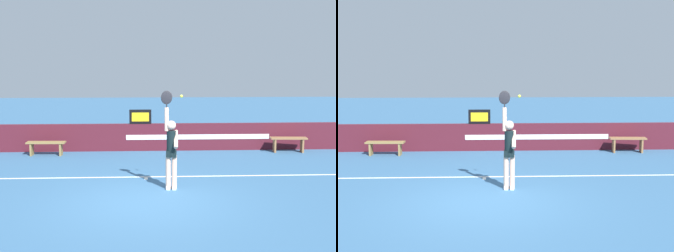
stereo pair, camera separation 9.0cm
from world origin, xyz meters
TOP-DOWN VIEW (x-y plane):
  - ground_plane at (0.00, 0.00)m, footprint 60.00×60.00m
  - court_lines at (0.00, -0.50)m, footprint 11.93×5.65m
  - back_wall at (0.00, 6.09)m, footprint 16.86×0.23m
  - speed_display at (-0.18, 6.09)m, footprint 0.78×0.13m
  - tennis_player at (0.63, 1.02)m, footprint 0.44×0.46m
  - tennis_ball at (0.88, 1.04)m, footprint 0.07×0.07m
  - courtside_bench_near at (-3.38, 5.37)m, footprint 1.32×0.41m
  - courtside_bench_far at (5.01, 5.54)m, footprint 1.29×0.44m

SIDE VIEW (x-z plane):
  - ground_plane at x=0.00m, z-range 0.00..0.00m
  - court_lines at x=0.00m, z-range 0.00..0.00m
  - courtside_bench_near at x=-3.38m, z-range 0.12..0.59m
  - courtside_bench_far at x=5.01m, z-range 0.12..0.65m
  - back_wall at x=0.00m, z-range 0.00..0.96m
  - tennis_player at x=0.63m, z-range -0.21..2.28m
  - speed_display at x=-0.18m, z-range 0.96..1.47m
  - tennis_ball at x=0.88m, z-range 2.30..2.37m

